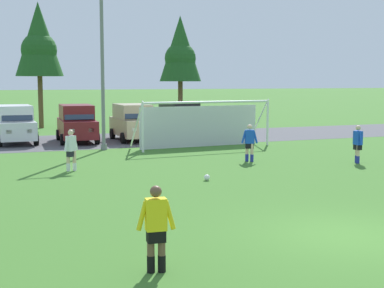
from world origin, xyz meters
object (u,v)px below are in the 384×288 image
object	(u,v)px
player_defender_far	(358,144)
parked_car_slot_center_left	(133,122)
parked_car_slot_left	(77,123)
parked_car_slot_center	(180,119)
soccer_goal	(202,123)
street_lamp	(106,69)
player_winger_left	(250,143)
soccer_ball	(207,177)
parked_car_slot_far_left	(15,124)
player_winger_right	(71,150)
referee	(156,229)

from	to	relation	value
player_defender_far	parked_car_slot_center_left	xyz separation A→B (m)	(-6.67, 12.41, 0.29)
parked_car_slot_left	parked_car_slot_center	xyz separation A→B (m)	(6.86, 1.36, 0.00)
soccer_goal	street_lamp	xyz separation A→B (m)	(-5.03, 0.68, 2.85)
player_defender_far	player_winger_left	bearing A→B (deg)	153.04
soccer_ball	street_lamp	size ratio (longest dim) A/B	0.03
parked_car_slot_center	parked_car_slot_far_left	bearing A→B (deg)	-175.64
soccer_ball	player_winger_left	size ratio (longest dim) A/B	0.13
parked_car_slot_far_left	soccer_goal	bearing A→B (deg)	-30.65
street_lamp	parked_car_slot_center_left	bearing A→B (deg)	57.77
parked_car_slot_far_left	parked_car_slot_center	size ratio (longest dim) A/B	1.00
player_winger_right	parked_car_slot_far_left	size ratio (longest dim) A/B	0.35
soccer_goal	player_defender_far	xyz separation A→B (m)	(4.08, -7.87, -0.47)
soccer_goal	street_lamp	world-z (taller)	street_lamp
parked_car_slot_far_left	parked_car_slot_left	distance (m)	3.42
player_winger_left	parked_car_slot_far_left	distance (m)	14.49
soccer_ball	parked_car_slot_left	world-z (taller)	parked_car_slot_left
referee	parked_car_slot_left	size ratio (longest dim) A/B	0.35
soccer_ball	soccer_goal	bearing A→B (deg)	68.89
soccer_ball	soccer_goal	distance (m)	10.19
player_defender_far	parked_car_slot_center	bearing A→B (deg)	102.31
player_winger_left	player_winger_right	distance (m)	7.76
referee	street_lamp	world-z (taller)	street_lamp
soccer_goal	parked_car_slot_far_left	world-z (taller)	soccer_goal
player_winger_left	street_lamp	distance (m)	8.77
soccer_ball	soccer_goal	size ratio (longest dim) A/B	0.03
referee	player_winger_right	world-z (taller)	same
player_defender_far	parked_car_slot_left	xyz separation A→B (m)	(-9.94, 12.76, 0.29)
soccer_goal	parked_car_slot_center	distance (m)	6.33
player_winger_left	parked_car_slot_center_left	world-z (taller)	parked_car_slot_center_left
soccer_goal	parked_car_slot_left	size ratio (longest dim) A/B	1.60
parked_car_slot_left	parked_car_slot_center_left	size ratio (longest dim) A/B	1.02
parked_car_slot_left	parked_car_slot_center	bearing A→B (deg)	11.22
player_winger_right	player_defender_far	bearing A→B (deg)	-10.89
soccer_ball	player_winger_left	xyz separation A→B (m)	(3.57, 3.69, 0.71)
referee	parked_car_slot_center_left	world-z (taller)	parked_car_slot_center_left
parked_car_slot_far_left	parked_car_slot_left	world-z (taller)	same
player_defender_far	parked_car_slot_left	world-z (taller)	parked_car_slot_left
soccer_goal	parked_car_slot_center_left	bearing A→B (deg)	119.75
soccer_ball	referee	distance (m)	9.65
parked_car_slot_center_left	player_defender_far	bearing A→B (deg)	-61.73
referee	parked_car_slot_far_left	distance (m)	23.41
referee	parked_car_slot_center_left	size ratio (longest dim) A/B	0.35
player_defender_far	street_lamp	distance (m)	12.92
soccer_ball	parked_car_slot_far_left	bearing A→B (deg)	110.53
soccer_ball	player_winger_right	xyz separation A→B (m)	(-4.19, 3.87, 0.71)
referee	parked_car_slot_far_left	world-z (taller)	parked_car_slot_far_left
player_winger_right	parked_car_slot_center_left	size ratio (longest dim) A/B	0.35
soccer_goal	parked_car_slot_center_left	xyz separation A→B (m)	(-2.59, 4.54, -0.18)
referee	player_winger_left	world-z (taller)	same
soccer_ball	parked_car_slot_center	world-z (taller)	parked_car_slot_center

